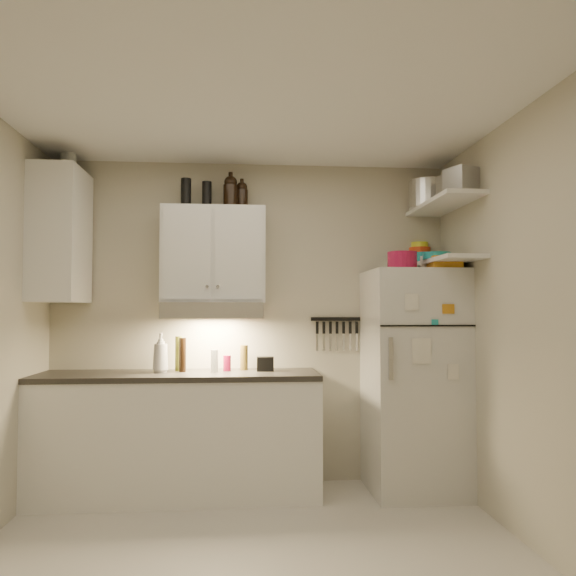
{
  "coord_description": "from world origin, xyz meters",
  "views": [
    {
      "loc": [
        -0.09,
        -3.1,
        1.38
      ],
      "look_at": [
        0.25,
        0.9,
        1.55
      ],
      "focal_mm": 35.0,
      "sensor_mm": 36.0,
      "label": 1
    }
  ],
  "objects": [
    {
      "name": "spice_jar",
      "position": [
        1.33,
        1.11,
        1.75
      ],
      "size": [
        0.07,
        0.07,
        0.11
      ],
      "primitive_type": "cylinder",
      "rotation": [
        0.0,
        0.0,
        -0.06
      ],
      "color": "silver",
      "rests_on": "fridge"
    },
    {
      "name": "red_jar",
      "position": [
        -0.19,
        1.29,
        0.98
      ],
      "size": [
        0.08,
        0.08,
        0.12
      ],
      "primitive_type": "cylinder",
      "rotation": [
        0.0,
        0.0,
        -0.39
      ],
      "color": "#A2123D",
      "rests_on": "countertop"
    },
    {
      "name": "countertop",
      "position": [
        -0.55,
        1.2,
        0.9
      ],
      "size": [
        2.1,
        0.62,
        0.04
      ],
      "primitive_type": "cube",
      "color": "#2C2926",
      "rests_on": "base_cabinet"
    },
    {
      "name": "knife_strip",
      "position": [
        0.7,
        1.49,
        1.32
      ],
      "size": [
        0.42,
        0.02,
        0.03
      ],
      "primitive_type": "cube",
      "color": "black",
      "rests_on": "back_wall"
    },
    {
      "name": "plates",
      "position": [
        1.39,
        1.01,
        1.8
      ],
      "size": [
        0.23,
        0.23,
        0.05
      ],
      "primitive_type": "cylinder",
      "rotation": [
        0.0,
        0.0,
        -0.11
      ],
      "color": "teal",
      "rests_on": "shelf_lo"
    },
    {
      "name": "shelf_hi",
      "position": [
        1.45,
        1.02,
        2.2
      ],
      "size": [
        0.3,
        0.95,
        0.03
      ],
      "primitive_type": "cube",
      "color": "white",
      "rests_on": "right_wall"
    },
    {
      "name": "upper_cabinet",
      "position": [
        -0.3,
        1.33,
        1.83
      ],
      "size": [
        0.8,
        0.33,
        0.75
      ],
      "primitive_type": "cube",
      "color": "white",
      "rests_on": "back_wall"
    },
    {
      "name": "shelf_lo",
      "position": [
        1.45,
        1.02,
        1.76
      ],
      "size": [
        0.3,
        0.95,
        0.03
      ],
      "primitive_type": "cube",
      "color": "white",
      "rests_on": "right_wall"
    },
    {
      "name": "floor",
      "position": [
        0.0,
        0.0,
        -0.01
      ],
      "size": [
        3.2,
        3.0,
        0.02
      ],
      "primitive_type": "cube",
      "color": "beige",
      "rests_on": "ground"
    },
    {
      "name": "right_wall",
      "position": [
        1.61,
        0.0,
        1.3
      ],
      "size": [
        0.02,
        3.0,
        2.6
      ],
      "primitive_type": "cube",
      "color": "#BCB6A1",
      "rests_on": "ground"
    },
    {
      "name": "ceiling",
      "position": [
        0.0,
        0.0,
        2.61
      ],
      "size": [
        3.2,
        3.0,
        0.02
      ],
      "primitive_type": "cube",
      "color": "white",
      "rests_on": "ground"
    },
    {
      "name": "growler_a",
      "position": [
        -0.17,
        1.36,
        2.34
      ],
      "size": [
        0.14,
        0.14,
        0.27
      ],
      "primitive_type": null,
      "rotation": [
        0.0,
        0.0,
        -0.29
      ],
      "color": "black",
      "rests_on": "upper_cabinet"
    },
    {
      "name": "stock_pot",
      "position": [
        1.42,
        1.27,
        2.33
      ],
      "size": [
        0.33,
        0.33,
        0.22
      ],
      "primitive_type": "cylinder",
      "rotation": [
        0.0,
        0.0,
        0.06
      ],
      "color": "silver",
      "rests_on": "shelf_hi"
    },
    {
      "name": "tin_a",
      "position": [
        1.49,
        0.93,
        2.31
      ],
      "size": [
        0.22,
        0.2,
        0.19
      ],
      "primitive_type": "cube",
      "rotation": [
        0.0,
        0.0,
        0.21
      ],
      "color": "#AAAAAD",
      "rests_on": "shelf_hi"
    },
    {
      "name": "range_hood",
      "position": [
        -0.3,
        1.27,
        1.39
      ],
      "size": [
        0.76,
        0.46,
        0.12
      ],
      "primitive_type": "cube",
      "color": "silver",
      "rests_on": "back_wall"
    },
    {
      "name": "base_cabinet",
      "position": [
        -0.55,
        1.2,
        0.44
      ],
      "size": [
        2.1,
        0.6,
        0.88
      ],
      "primitive_type": "cube",
      "color": "white",
      "rests_on": "floor"
    },
    {
      "name": "bowl_teal",
      "position": [
        1.43,
        1.39,
        1.82
      ],
      "size": [
        0.23,
        0.23,
        0.09
      ],
      "primitive_type": "cylinder",
      "color": "teal",
      "rests_on": "shelf_lo"
    },
    {
      "name": "clear_bottle",
      "position": [
        -0.29,
        1.23,
        1.0
      ],
      "size": [
        0.07,
        0.07,
        0.17
      ],
      "primitive_type": "cylinder",
      "rotation": [
        0.0,
        0.0,
        0.3
      ],
      "color": "silver",
      "rests_on": "countertop"
    },
    {
      "name": "book_stack",
      "position": [
        1.43,
        0.98,
        1.75
      ],
      "size": [
        0.24,
        0.29,
        0.09
      ],
      "primitive_type": "cube",
      "rotation": [
        0.0,
        0.0,
        -0.09
      ],
      "color": "#C47C18",
      "rests_on": "fridge"
    },
    {
      "name": "tin_b",
      "position": [
        1.49,
        0.76,
        2.31
      ],
      "size": [
        0.25,
        0.25,
        0.19
      ],
      "primitive_type": "cube",
      "rotation": [
        0.0,
        0.0,
        0.43
      ],
      "color": "#AAAAAD",
      "rests_on": "shelf_hi"
    },
    {
      "name": "fridge",
      "position": [
        1.25,
        1.16,
        0.85
      ],
      "size": [
        0.7,
        0.68,
        1.7
      ],
      "primitive_type": "cube",
      "color": "silver",
      "rests_on": "floor"
    },
    {
      "name": "soap_bottle",
      "position": [
        -0.69,
        1.22,
        1.09
      ],
      "size": [
        0.15,
        0.15,
        0.33
      ],
      "primitive_type": "imported",
      "rotation": [
        0.0,
        0.0,
        0.16
      ],
      "color": "white",
      "rests_on": "countertop"
    },
    {
      "name": "bowl_yellow",
      "position": [
        1.41,
        1.48,
        1.94
      ],
      "size": [
        0.14,
        0.14,
        0.05
      ],
      "primitive_type": "cylinder",
      "color": "yellow",
      "rests_on": "bowl_orange"
    },
    {
      "name": "side_cabinet",
      "position": [
        -1.44,
        1.2,
        1.95
      ],
      "size": [
        0.33,
        0.55,
        1.0
      ],
      "primitive_type": "cube",
      "color": "white",
      "rests_on": "left_wall"
    },
    {
      "name": "side_jar",
      "position": [
        -1.42,
        1.31,
        2.53
      ],
      "size": [
        0.15,
        0.15,
        0.15
      ],
      "primitive_type": "cylinder",
      "rotation": [
        0.0,
        0.0,
        0.36
      ],
      "color": "silver",
      "rests_on": "side_cabinet"
    },
    {
      "name": "growler_b",
      "position": [
        -0.08,
        1.4,
        2.32
      ],
      "size": [
        0.1,
        0.1,
        0.23
      ],
      "primitive_type": null,
      "rotation": [
        0.0,
        0.0,
        0.02
      ],
      "color": "black",
      "rests_on": "upper_cabinet"
    },
    {
      "name": "back_wall",
      "position": [
        0.0,
        1.51,
        1.3
      ],
      "size": [
        3.2,
        0.02,
        2.6
      ],
      "primitive_type": "cube",
      "color": "#BCB6A1",
      "rests_on": "ground"
    },
    {
      "name": "thermos_b",
      "position": [
        -0.52,
        1.34,
        2.32
      ],
      "size": [
        0.1,
        0.1,
        0.23
      ],
      "primitive_type": "cylinder",
      "rotation": [
        0.0,
        0.0,
        0.34
      ],
      "color": "black",
      "rests_on": "upper_cabinet"
    },
    {
      "name": "bowl_orange",
      "position": [
        1.41,
        1.48,
        1.89
      ],
      "size": [
        0.18,
        0.18,
        0.05
      ],
      "primitive_type": "cylinder",
      "color": "#E64115",
      "rests_on": "bowl_teal"
    },
    {
      "name": "oil_bottle",
      "position": [
        -0.57,
        1.32,
        1.05
      ],
      "size": [
        0.07,
        0.07,
        0.27
      ],
      "primitive_type": "cylinder",
      "rotation": [
        0.0,
        0.0,
        0.4
      ],
      "color": "#5B5F17",
      "rests_on": "countertop"
    },
    {
      "name": "vinegar_bottle",
      "position": [
        -0.53,
        1.25,
        1.05
      ],
      "size": [
        0.07,
        0.07,
        0.26
      ],
      "primitive_type": "cylinder",
      "rotation": [
        0.0,
        0.0,
        -0.32
      ],
      "color": "black",
      "rests_on": "countertop"
    },
    {
      "name": "pepper_mill",
      "position": [
        -0.06,
        1.36,
        1.02
      ],
      "size": [
        0.07,
        0.07,
        0.2
      ],
      "primitive_type": "cylinder",
      "rotation": [
        0.0,
        0.0,
        0.09
      ],
      "color": "brown",
      "rests_on": "countertop"
    },
    {
      "name": "thermos_a",
      "position": [
        -0.36,
        1.39,
        2.31
      ],
      "size": [
        0.1,
        0.1,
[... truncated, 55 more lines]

